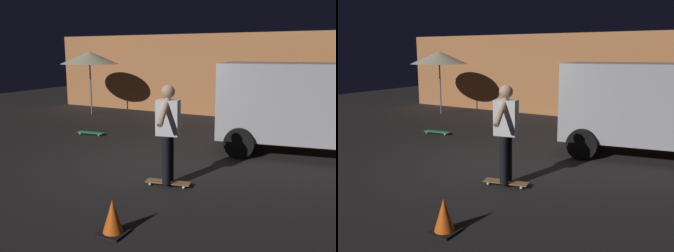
{
  "view_description": "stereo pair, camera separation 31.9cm",
  "coord_description": "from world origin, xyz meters",
  "views": [
    {
      "loc": [
        3.75,
        -6.29,
        2.26
      ],
      "look_at": [
        1.0,
        -0.94,
        1.05
      ],
      "focal_mm": 39.23,
      "sensor_mm": 36.0,
      "label": 1
    },
    {
      "loc": [
        4.03,
        -6.14,
        2.26
      ],
      "look_at": [
        1.0,
        -0.94,
        1.05
      ],
      "focal_mm": 39.23,
      "sensor_mm": 36.0,
      "label": 2
    }
  ],
  "objects": [
    {
      "name": "parked_van",
      "position": [
        3.17,
        2.54,
        1.16
      ],
      "size": [
        4.84,
        2.83,
        2.03
      ],
      "color": "#B2B2B7",
      "rests_on": "ground_plane"
    },
    {
      "name": "low_building",
      "position": [
        -0.74,
        8.32,
        1.46
      ],
      "size": [
        13.75,
        4.49,
        2.92
      ],
      "color": "#C67A47",
      "rests_on": "ground_plane"
    },
    {
      "name": "skater",
      "position": [
        1.0,
        -0.94,
        1.04
      ],
      "size": [
        0.41,
        0.98,
        1.67
      ],
      "color": "black",
      "rests_on": "skateboard_ridden"
    },
    {
      "name": "traffic_cone",
      "position": [
        1.17,
        -2.79,
        0.21
      ],
      "size": [
        0.34,
        0.34,
        0.46
      ],
      "color": "black",
      "rests_on": "ground_plane"
    },
    {
      "name": "skateboard_ridden",
      "position": [
        1.0,
        -0.94,
        0.06
      ],
      "size": [
        0.8,
        0.34,
        0.07
      ],
      "color": "olive",
      "rests_on": "ground_plane"
    },
    {
      "name": "skateboard_spare",
      "position": [
        -2.74,
        1.63,
        0.06
      ],
      "size": [
        0.8,
        0.29,
        0.07
      ],
      "color": "green",
      "rests_on": "ground_plane"
    },
    {
      "name": "ground_plane",
      "position": [
        0.0,
        0.0,
        0.0
      ],
      "size": [
        28.0,
        28.0,
        0.0
      ],
      "primitive_type": "plane",
      "color": "black"
    },
    {
      "name": "patio_umbrella",
      "position": [
        -4.92,
        4.37,
        2.07
      ],
      "size": [
        2.1,
        2.1,
        2.3
      ],
      "color": "slate",
      "rests_on": "ground_plane"
    }
  ]
}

